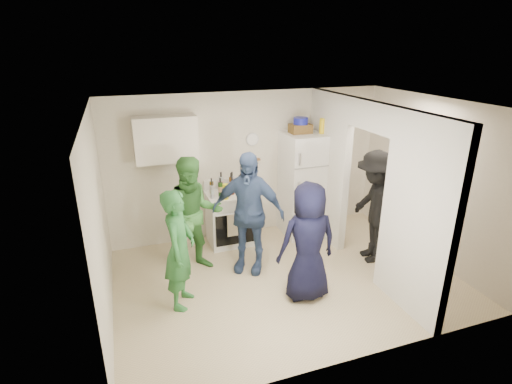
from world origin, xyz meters
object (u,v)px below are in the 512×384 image
person_green_left (179,250)px  fridge (305,184)px  yellow_cup_stack_top (322,126)px  person_denim (248,213)px  person_green_center (194,216)px  person_navy (308,242)px  stove (230,218)px  wicker_basket (300,129)px  person_nook (374,207)px  blue_bowl (301,121)px

person_green_left → fridge: bearing=-35.3°
yellow_cup_stack_top → person_denim: bearing=-153.3°
yellow_cup_stack_top → person_green_center: bearing=-167.0°
fridge → person_navy: bearing=-114.4°
person_green_center → stove: bearing=42.2°
fridge → yellow_cup_stack_top: yellow_cup_stack_top is taller
fridge → person_denim: person_denim is taller
fridge → person_navy: (-0.82, -1.80, -0.10)m
fridge → wicker_basket: wicker_basket is taller
person_green_left → person_denim: bearing=-39.2°
stove → fridge: bearing=-1.3°
stove → wicker_basket: wicker_basket is taller
stove → yellow_cup_stack_top: yellow_cup_stack_top is taller
person_denim → person_green_left: bearing=-120.9°
stove → yellow_cup_stack_top: (1.58, -0.13, 1.49)m
yellow_cup_stack_top → wicker_basket: bearing=154.9°
stove → yellow_cup_stack_top: size_ratio=3.59×
fridge → person_green_left: 2.80m
yellow_cup_stack_top → person_green_left: bearing=-153.4°
person_denim → person_nook: 1.95m
blue_bowl → person_navy: size_ratio=0.15×
fridge → person_nook: bearing=-64.5°
wicker_basket → fridge: bearing=-26.6°
person_denim → person_nook: person_denim is taller
wicker_basket → person_denim: (-1.23, -0.93, -0.97)m
wicker_basket → yellow_cup_stack_top: 0.36m
yellow_cup_stack_top → fridge: bearing=155.6°
stove → person_denim: size_ratio=0.49×
wicker_basket → person_nook: size_ratio=0.20×
blue_bowl → person_nook: bearing=-61.8°
fridge → blue_bowl: (-0.10, 0.05, 1.11)m
fridge → person_green_center: fridge is taller
person_green_center → person_denim: bearing=-19.1°
wicker_basket → person_navy: wicker_basket is taller
person_navy → person_nook: 1.52m
wicker_basket → person_green_center: (-1.97, -0.68, -1.01)m
person_green_left → person_denim: size_ratio=0.87×
person_denim → person_nook: (1.92, -0.35, -0.04)m
person_green_center → yellow_cup_stack_top: bearing=12.6°
person_navy → stove: bearing=-71.3°
wicker_basket → person_navy: 2.26m
fridge → person_green_left: size_ratio=1.14×
person_green_center → person_denim: (0.74, -0.25, 0.04)m
person_denim → blue_bowl: bearing=69.5°
blue_bowl → person_green_center: blue_bowl is taller
person_green_left → person_green_center: bearing=0.8°
stove → fridge: fridge is taller
stove → wicker_basket: (1.26, 0.02, 1.44)m
blue_bowl → person_navy: 2.32m
stove → person_denim: 1.02m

